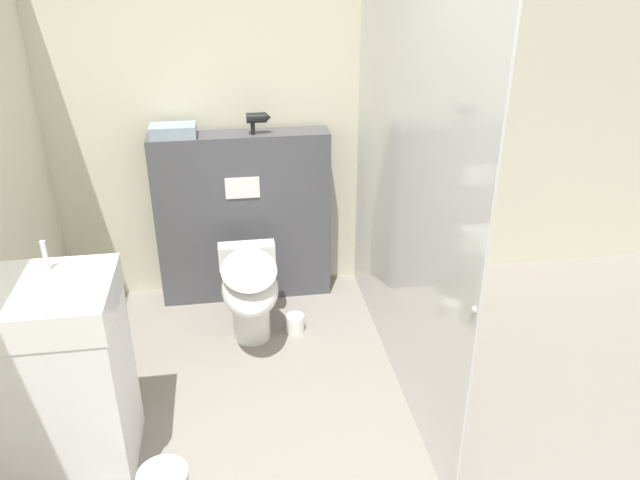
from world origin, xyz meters
name	(u,v)px	position (x,y,z in m)	size (l,w,h in m)	color
wall_back	(265,113)	(0.00, 2.28, 1.25)	(8.00, 0.06, 2.50)	beige
partition_panel	(244,218)	(-0.18, 2.12, 0.58)	(1.15, 0.21, 1.17)	#4C4C51
shower_glass	(402,195)	(0.62, 1.17, 1.08)	(0.04, 2.16, 2.16)	silver
toilet	(250,290)	(-0.18, 1.53, 0.37)	(0.36, 0.65, 0.55)	white
sink_vanity	(62,380)	(-1.07, 0.65, 0.49)	(0.57, 0.52, 1.12)	white
hair_drier	(258,119)	(-0.06, 2.09, 1.27)	(0.15, 0.07, 0.14)	black
folded_towel	(173,131)	(-0.59, 2.10, 1.21)	(0.28, 0.17, 0.08)	#8C9EAD
spare_toilet_roll	(295,323)	(0.09, 1.59, 0.06)	(0.12, 0.12, 0.12)	white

